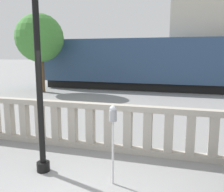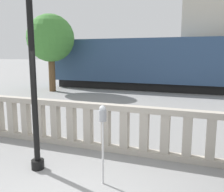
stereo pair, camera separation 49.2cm
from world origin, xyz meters
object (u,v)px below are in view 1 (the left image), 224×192
train_far (192,60)px  tree_left (40,38)px  parking_meter (113,124)px  train_near (210,64)px

train_far → tree_left: size_ratio=5.99×
parking_meter → train_far: (1.81, 23.98, 0.56)m
parking_meter → train_near: bearing=78.3°
parking_meter → train_far: size_ratio=0.05×
parking_meter → train_far: bearing=85.7°
train_near → train_far: 11.01m
train_near → train_far: (-0.89, 10.98, -0.05)m
parking_meter → train_near: train_near is taller
train_far → tree_left: tree_left is taller
train_near → tree_left: (-10.29, -3.28, 1.57)m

